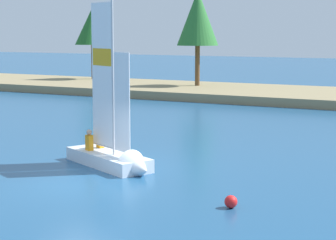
{
  "coord_description": "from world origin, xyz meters",
  "views": [
    {
      "loc": [
        11.39,
        -15.77,
        4.86
      ],
      "look_at": [
        -0.36,
        6.82,
        1.2
      ],
      "focal_mm": 65.61,
      "sensor_mm": 36.0,
      "label": 1
    }
  ],
  "objects": [
    {
      "name": "ground_plane",
      "position": [
        0.0,
        0.0,
        0.0
      ],
      "size": [
        200.0,
        200.0,
        0.0
      ],
      "primitive_type": "plane",
      "color": "navy"
    },
    {
      "name": "shore_bank",
      "position": [
        0.0,
        27.77,
        0.31
      ],
      "size": [
        80.0,
        10.02,
        0.61
      ],
      "primitive_type": "cube",
      "color": "#897A56",
      "rests_on": "ground"
    },
    {
      "name": "shoreline_tree_left",
      "position": [
        -20.5,
        30.76,
        5.35
      ],
      "size": [
        3.21,
        3.21,
        6.44
      ],
      "color": "brown",
      "rests_on": "shore_bank"
    },
    {
      "name": "shoreline_tree_midleft",
      "position": [
        -9.13,
        28.76,
        5.94
      ],
      "size": [
        3.29,
        3.29,
        7.55
      ],
      "color": "brown",
      "rests_on": "shore_bank"
    },
    {
      "name": "sailboat",
      "position": [
        -0.15,
        2.48,
        0.51
      ],
      "size": [
        4.59,
        3.07,
        6.69
      ],
      "rotation": [
        0.0,
        0.0,
        -0.45
      ],
      "color": "silver",
      "rests_on": "ground"
    },
    {
      "name": "channel_buoy",
      "position": [
        5.3,
        -0.27,
        0.18
      ],
      "size": [
        0.36,
        0.36,
        0.36
      ],
      "primitive_type": "sphere",
      "color": "red",
      "rests_on": "ground"
    }
  ]
}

